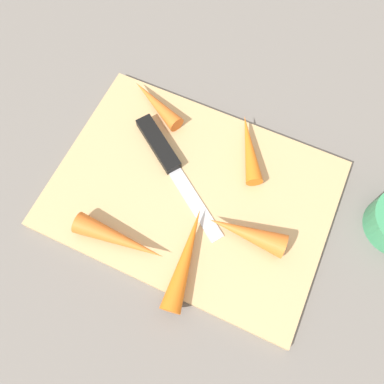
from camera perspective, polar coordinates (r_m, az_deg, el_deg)
The scene contains 8 objects.
ground_plane at distance 0.51m, azimuth 0.00°, elevation -0.50°, with size 1.40×1.40×0.00m, color slate.
cutting_board at distance 0.51m, azimuth 0.00°, elevation -0.25°, with size 0.36×0.26×0.01m, color tan.
knife at distance 0.52m, azimuth -4.34°, elevation 6.06°, with size 0.18×0.13×0.01m.
carrot_longest at distance 0.46m, azimuth -0.94°, elevation -9.74°, with size 0.03×0.03×0.13m, color orange.
carrot_medium at distance 0.52m, azimuth 8.54°, elevation 6.48°, with size 0.02×0.02×0.10m, color orange.
carrot_shortest at distance 0.56m, azimuth -5.36°, elevation 12.99°, with size 0.02×0.02×0.09m, color orange.
carrot_long at distance 0.48m, azimuth -10.72°, elevation -6.93°, with size 0.03×0.03×0.12m, color orange.
carrot_short at distance 0.47m, azimuth 8.08°, elevation -6.07°, with size 0.03×0.03×0.10m, color orange.
Camera 1 is at (0.08, -0.17, 0.48)m, focal length 35.82 mm.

